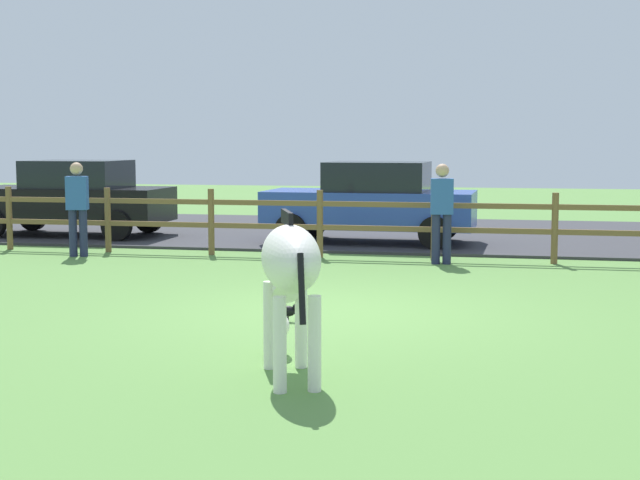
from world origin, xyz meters
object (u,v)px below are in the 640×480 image
Objects in this scene: visitor_left_of_tree at (442,209)px; crow_on_grass at (289,311)px; parked_car_blue at (372,202)px; visitor_right_of_tree at (77,205)px; parked_car_black at (73,197)px; zebra at (290,270)px.

crow_on_grass is at bearing -103.56° from visitor_left_of_tree.
visitor_right_of_tree is at bearing -149.06° from parked_car_blue.
parked_car_blue is at bearing -0.50° from parked_car_black.
parked_car_black is 2.46× the size of visitor_left_of_tree.
parked_car_black is (-7.14, 10.18, -0.08)m from zebra.
crow_on_grass is 0.13× the size of visitor_left_of_tree.
parked_car_blue is at bearing 94.90° from zebra.
zebra is 12.44m from parked_car_black.
parked_car_blue is 2.96m from visitor_left_of_tree.
visitor_right_of_tree is (-4.73, -2.84, 0.06)m from parked_car_blue.
visitor_left_of_tree is (1.27, 5.26, 0.78)m from crow_on_grass.
zebra is at bearing -54.96° from parked_car_black.
visitor_left_of_tree is 1.00× the size of visitor_right_of_tree.
parked_car_blue is 6.27m from parked_car_black.
crow_on_grass is 7.08m from visitor_right_of_tree.
visitor_left_of_tree reaches higher than crow_on_grass.
zebra is 7.64m from visitor_left_of_tree.
visitor_left_of_tree is at bearing 2.89° from visitor_right_of_tree.
parked_car_blue is 2.46× the size of visitor_right_of_tree.
crow_on_grass is 0.05× the size of parked_car_blue.
zebra is 9.20m from visitor_right_of_tree.
parked_car_blue is at bearing 30.94° from visitor_right_of_tree.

